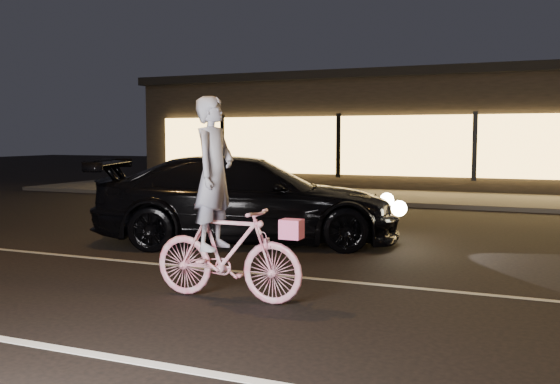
% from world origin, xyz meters
% --- Properties ---
extents(ground, '(90.00, 90.00, 0.00)m').
position_xyz_m(ground, '(0.00, 0.00, 0.00)').
color(ground, black).
rests_on(ground, ground).
extents(lane_stripe_near, '(60.00, 0.12, 0.01)m').
position_xyz_m(lane_stripe_near, '(0.00, -1.50, 0.00)').
color(lane_stripe_near, silver).
rests_on(lane_stripe_near, ground).
extents(lane_stripe_far, '(60.00, 0.10, 0.01)m').
position_xyz_m(lane_stripe_far, '(0.00, 2.00, 0.00)').
color(lane_stripe_far, gray).
rests_on(lane_stripe_far, ground).
extents(sidewalk, '(30.00, 4.00, 0.12)m').
position_xyz_m(sidewalk, '(0.00, 13.00, 0.06)').
color(sidewalk, '#383533').
rests_on(sidewalk, ground).
extents(storefront, '(25.40, 8.42, 4.20)m').
position_xyz_m(storefront, '(0.00, 18.97, 2.15)').
color(storefront, black).
rests_on(storefront, ground).
extents(cyclist, '(1.88, 0.65, 2.37)m').
position_xyz_m(cyclist, '(-1.42, 0.59, 0.84)').
color(cyclist, '#DC315E').
rests_on(cyclist, ground).
extents(sedan, '(5.79, 3.97, 1.56)m').
position_xyz_m(sedan, '(-2.85, 4.23, 0.78)').
color(sedan, black).
rests_on(sedan, ground).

